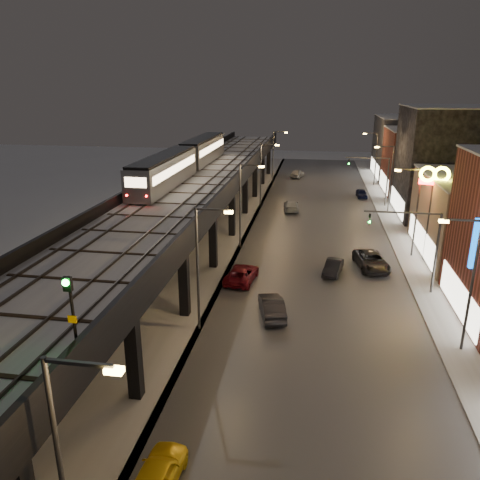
{
  "coord_description": "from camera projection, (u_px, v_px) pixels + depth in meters",
  "views": [
    {
      "loc": [
        7.0,
        -15.92,
        16.65
      ],
      "look_at": [
        1.32,
        18.64,
        5.0
      ],
      "focal_mm": 35.0,
      "sensor_mm": 36.0,
      "label": 1
    }
  ],
  "objects": [
    {
      "name": "streetlight_left_0",
      "position": [
        67.0,
        460.0,
        14.97
      ],
      "size": [
        2.57,
        0.28,
        9.0
      ],
      "color": "#38383A",
      "rests_on": "ground"
    },
    {
      "name": "building_d",
      "position": [
        450.0,
        163.0,
        60.26
      ],
      "size": [
        12.2,
        13.2,
        14.16
      ],
      "color": "black",
      "rests_on": "ground"
    },
    {
      "name": "rail_signal",
      "position": [
        70.0,
        299.0,
        17.95
      ],
      "size": [
        0.36,
        0.44,
        3.14
      ],
      "color": "black",
      "rests_on": "viaduct_trackbed"
    },
    {
      "name": "building_e",
      "position": [
        425.0,
        162.0,
        74.0
      ],
      "size": [
        12.2,
        12.2,
        10.16
      ],
      "color": "brown",
      "rests_on": "ground"
    },
    {
      "name": "traffic_light_rig_a",
      "position": [
        423.0,
        242.0,
        37.98
      ],
      "size": [
        6.1,
        0.34,
        7.0
      ],
      "color": "#38383A",
      "rests_on": "ground"
    },
    {
      "name": "viaduct_parapet_streetside",
      "position": [
        233.0,
        183.0,
        49.29
      ],
      "size": [
        0.3,
        100.0,
        1.1
      ],
      "primitive_type": "cube",
      "color": "black",
      "rests_on": "elevated_viaduct"
    },
    {
      "name": "streetlight_right_2",
      "position": [
        414.0,
        207.0,
        46.04
      ],
      "size": [
        2.56,
        0.28,
        9.0
      ],
      "color": "#38383A",
      "rests_on": "ground"
    },
    {
      "name": "streetlight_right_3",
      "position": [
        389.0,
        174.0,
        62.89
      ],
      "size": [
        2.56,
        0.28,
        9.0
      ],
      "color": "#38383A",
      "rests_on": "ground"
    },
    {
      "name": "traffic_light_rig_b",
      "position": [
        379.0,
        175.0,
        66.07
      ],
      "size": [
        6.1,
        0.34,
        7.0
      ],
      "color": "#38383A",
      "rests_on": "ground"
    },
    {
      "name": "car_far_white",
      "position": [
        297.0,
        174.0,
        87.82
      ],
      "size": [
        2.85,
        4.79,
        1.53
      ],
      "primitive_type": "imported",
      "rotation": [
        0.0,
        0.0,
        2.9
      ],
      "color": "#9D9D9D",
      "rests_on": "ground"
    },
    {
      "name": "car_mid_silver",
      "position": [
        242.0,
        274.0,
        41.38
      ],
      "size": [
        2.81,
        5.2,
        1.38
      ],
      "primitive_type": "imported",
      "rotation": [
        0.0,
        0.0,
        3.04
      ],
      "color": "maroon",
      "rests_on": "ground"
    },
    {
      "name": "building_f",
      "position": [
        410.0,
        147.0,
        86.95
      ],
      "size": [
        12.2,
        16.2,
        11.16
      ],
      "color": "#343438",
      "rests_on": "ground"
    },
    {
      "name": "ground",
      "position": [
        145.0,
        470.0,
        21.24
      ],
      "size": [
        220.0,
        220.0,
        0.0
      ],
      "primitive_type": "plane",
      "color": "silver"
    },
    {
      "name": "sidewalk_right",
      "position": [
        409.0,
        244.0,
        51.3
      ],
      "size": [
        4.0,
        120.0,
        0.14
      ],
      "primitive_type": "cube",
      "color": "#9FA1A8",
      "rests_on": "ground"
    },
    {
      "name": "viaduct_trackbed",
      "position": [
        193.0,
        186.0,
        50.08
      ],
      "size": [
        8.4,
        100.0,
        0.32
      ],
      "color": "#B2B7C1",
      "rests_on": "elevated_viaduct"
    },
    {
      "name": "viaduct_parapet_far",
      "position": [
        154.0,
        180.0,
        50.63
      ],
      "size": [
        0.3,
        100.0,
        1.1
      ],
      "primitive_type": "cube",
      "color": "black",
      "rests_on": "elevated_viaduct"
    },
    {
      "name": "streetlight_left_4",
      "position": [
        275.0,
        153.0,
        82.39
      ],
      "size": [
        2.57,
        0.28,
        9.0
      ],
      "color": "#38383A",
      "rests_on": "ground"
    },
    {
      "name": "road_surface",
      "position": [
        317.0,
        239.0,
        52.85
      ],
      "size": [
        17.0,
        120.0,
        0.06
      ],
      "primitive_type": "cube",
      "color": "#46474D",
      "rests_on": "ground"
    },
    {
      "name": "under_viaduct_pavement",
      "position": [
        201.0,
        234.0,
        54.92
      ],
      "size": [
        11.0,
        120.0,
        0.06
      ],
      "primitive_type": "cube",
      "color": "#9FA1A8",
      "rests_on": "ground"
    },
    {
      "name": "streetlight_right_1",
      "position": [
        468.0,
        277.0,
        29.19
      ],
      "size": [
        2.56,
        0.28,
        9.0
      ],
      "color": "#38383A",
      "rests_on": "ground"
    },
    {
      "name": "elevated_viaduct",
      "position": [
        193.0,
        193.0,
        50.21
      ],
      "size": [
        9.0,
        100.0,
        6.3
      ],
      "color": "black",
      "rests_on": "ground"
    },
    {
      "name": "car_onc_red",
      "position": [
        362.0,
        194.0,
        72.35
      ],
      "size": [
        1.72,
        3.77,
        1.25
      ],
      "primitive_type": "imported",
      "rotation": [
        0.0,
        0.0,
        0.07
      ],
      "color": "black",
      "rests_on": "ground"
    },
    {
      "name": "subway_train",
      "position": [
        187.0,
        159.0,
        56.2
      ],
      "size": [
        2.7,
        33.05,
        3.22
      ],
      "color": "gray",
      "rests_on": "viaduct_trackbed"
    },
    {
      "name": "car_near_white",
      "position": [
        272.0,
        307.0,
        35.11
      ],
      "size": [
        2.66,
        4.87,
        1.52
      ],
      "primitive_type": "imported",
      "rotation": [
        0.0,
        0.0,
        3.38
      ],
      "color": "black",
      "rests_on": "ground"
    },
    {
      "name": "sign_mcdonalds",
      "position": [
        433.0,
        186.0,
        44.19
      ],
      "size": [
        2.81,
        0.67,
        9.43
      ],
      "color": "#38383A",
      "rests_on": "ground"
    },
    {
      "name": "streetlight_left_3",
      "position": [
        263.0,
        170.0,
        65.53
      ],
      "size": [
        2.57,
        0.28,
        9.0
      ],
      "color": "#38383A",
      "rests_on": "ground"
    },
    {
      "name": "car_onc_dark",
      "position": [
        371.0,
        261.0,
        44.25
      ],
      "size": [
        3.48,
        5.86,
        1.53
      ],
      "primitive_type": "imported",
      "rotation": [
        0.0,
        0.0,
        0.18
      ],
      "color": "black",
      "rests_on": "ground"
    },
    {
      "name": "streetlight_left_2",
      "position": [
        243.0,
        200.0,
        48.68
      ],
      "size": [
        2.57,
        0.28,
        9.0
      ],
      "color": "#38383A",
      "rests_on": "ground"
    },
    {
      "name": "car_onc_silver",
      "position": [
        333.0,
        268.0,
        43.03
      ],
      "size": [
        2.12,
        4.07,
        1.28
      ],
      "primitive_type": "imported",
      "rotation": [
        0.0,
        0.0,
        -0.21
      ],
      "color": "black",
      "rests_on": "ground"
    },
    {
      "name": "streetlight_right_4",
      "position": [
        375.0,
        155.0,
        79.75
      ],
      "size": [
        2.56,
        0.28,
        9.0
      ],
      "color": "#38383A",
      "rests_on": "ground"
    },
    {
      "name": "streetlight_left_1",
      "position": [
        201.0,
        261.0,
        31.83
      ],
      "size": [
        2.57,
        0.28,
        9.0
      ],
      "color": "#38383A",
      "rests_on": "ground"
    },
    {
      "name": "car_taxi",
      "position": [
        157.0,
        477.0,
        19.96
      ],
      "size": [
        1.93,
        4.37,
        1.46
      ],
      "primitive_type": "imported",
      "rotation": [
        0.0,
        0.0,
        3.09
      ],
      "color": "yellow",
      "rests_on": "ground"
    },
    {
      "name": "car_mid_dark",
      "position": [
        291.0,
        206.0,
        64.75
      ],
      "size": [
        2.41,
        5.02,
        1.41
      ],
      "primitive_type": "imported",
      "rotation": [
        0.0,
        0.0,
        3.23
      ],
      "color": "#9B9FA7",
      "rests_on": "ground"
    }
  ]
}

